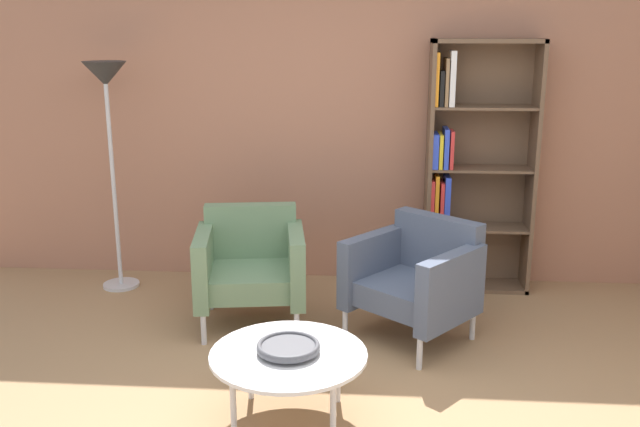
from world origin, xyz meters
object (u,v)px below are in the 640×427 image
at_px(coffee_table_low, 288,358).
at_px(armchair_by_bookshelf, 417,277).
at_px(decorative_bowl, 288,346).
at_px(armchair_corner_red, 251,264).
at_px(bookshelf_tall, 469,170).
at_px(floor_lamp_torchiere, 107,102).

distance_m(coffee_table_low, armchair_by_bookshelf, 1.32).
height_order(decorative_bowl, armchair_corner_red, armchair_corner_red).
bearing_deg(decorative_bowl, bookshelf_tall, 61.40).
bearing_deg(decorative_bowl, coffee_table_low, -18.43).
xyz_separation_m(bookshelf_tall, coffee_table_low, (-1.13, -2.08, -0.56)).
height_order(bookshelf_tall, armchair_by_bookshelf, bookshelf_tall).
bearing_deg(floor_lamp_torchiere, armchair_by_bookshelf, -18.51).
bearing_deg(coffee_table_low, decorative_bowl, 161.57).
xyz_separation_m(bookshelf_tall, armchair_corner_red, (-1.55, -0.79, -0.52)).
distance_m(bookshelf_tall, coffee_table_low, 2.43).
distance_m(armchair_by_bookshelf, floor_lamp_torchiere, 2.60).
height_order(bookshelf_tall, floor_lamp_torchiere, bookshelf_tall).
relative_size(bookshelf_tall, decorative_bowl, 5.94).
bearing_deg(coffee_table_low, armchair_corner_red, 107.78).
relative_size(decorative_bowl, floor_lamp_torchiere, 0.18).
bearing_deg(floor_lamp_torchiere, decorative_bowl, -50.28).
distance_m(bookshelf_tall, decorative_bowl, 2.42).
distance_m(coffee_table_low, floor_lamp_torchiere, 2.66).
bearing_deg(floor_lamp_torchiere, coffee_table_low, -50.28).
xyz_separation_m(decorative_bowl, armchair_corner_red, (-0.41, 1.28, -0.02)).
bearing_deg(coffee_table_low, floor_lamp_torchiere, 129.72).
height_order(bookshelf_tall, decorative_bowl, bookshelf_tall).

